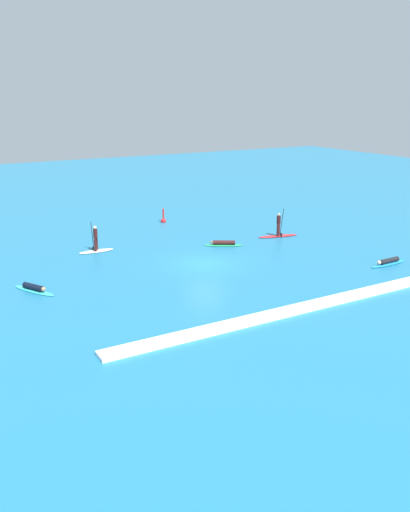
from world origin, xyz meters
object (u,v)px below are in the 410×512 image
Objects in this scene: surfer_on_teal_board at (34,289)px; surfer_on_red_board at (278,231)px; surfer_on_blue_board at (388,262)px; surfer_on_green_board at (223,244)px; surfer_on_white_board at (96,245)px; marker_buoy at (163,220)px.

surfer_on_teal_board is 19.02m from surfer_on_red_board.
surfer_on_teal_board reaches higher than surfer_on_blue_board.
surfer_on_green_board is at bearing -55.04° from surfer_on_blue_board.
surfer_on_blue_board is 0.93× the size of surfer_on_red_board.
surfer_on_blue_board is 19.32m from surfer_on_white_board.
marker_buoy reaches higher than surfer_on_blue_board.
marker_buoy is at bearing -55.58° from surfer_on_green_board.
surfer_on_green_board is 2.10× the size of marker_buoy.
marker_buoy is (7.81, 5.68, -0.25)m from surfer_on_white_board.
surfer_on_teal_board is at bearing -18.82° from surfer_on_blue_board.
surfer_on_red_board is (4.94, 0.09, 0.27)m from surfer_on_green_board.
surfer_on_teal_board is 7.98m from surfer_on_white_board.
surfer_on_white_board is 9.66m from marker_buoy.
surfer_on_blue_board is 1.04× the size of surfer_on_teal_board.
surfer_on_white_board is (5.49, 5.78, 0.30)m from surfer_on_teal_board.
surfer_on_white_board is at bearing 10.76° from surfer_on_green_board.
marker_buoy is at bearing -69.54° from surfer_on_blue_board.
surfer_on_red_board reaches higher than surfer_on_white_board.
surfer_on_blue_board is 9.25m from surfer_on_red_board.
surfer_on_blue_board is at bearing 44.44° from surfer_on_teal_board.
surfer_on_red_board is 1.33× the size of surfer_on_white_board.
marker_buoy is (-7.31, 17.70, 0.06)m from surfer_on_blue_board.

